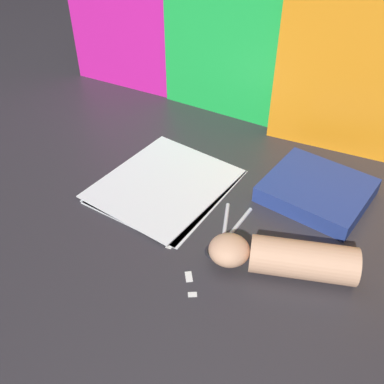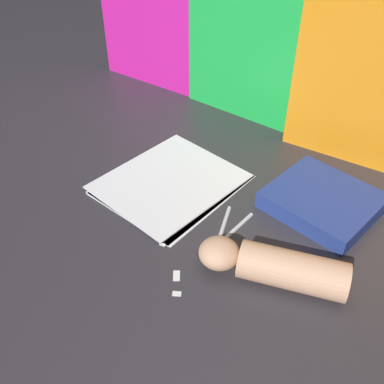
{
  "view_description": "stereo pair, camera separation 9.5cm",
  "coord_description": "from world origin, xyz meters",
  "px_view_note": "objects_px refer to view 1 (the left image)",
  "views": [
    {
      "loc": [
        0.37,
        -0.64,
        0.67
      ],
      "look_at": [
        -0.02,
        -0.02,
        0.06
      ],
      "focal_mm": 42.0,
      "sensor_mm": 36.0,
      "label": 1
    },
    {
      "loc": [
        0.44,
        -0.58,
        0.67
      ],
      "look_at": [
        -0.02,
        -0.02,
        0.06
      ],
      "focal_mm": 42.0,
      "sensor_mm": 36.0,
      "label": 2
    }
  ],
  "objects_px": {
    "hand_forearm": "(285,257)",
    "scissors": "(224,239)",
    "paper_stack": "(166,185)",
    "book_closed": "(317,190)"
  },
  "relations": [
    {
      "from": "book_closed",
      "to": "hand_forearm",
      "type": "relative_size",
      "value": 0.83
    },
    {
      "from": "book_closed",
      "to": "hand_forearm",
      "type": "height_order",
      "value": "hand_forearm"
    },
    {
      "from": "paper_stack",
      "to": "book_closed",
      "type": "bearing_deg",
      "value": 25.55
    },
    {
      "from": "paper_stack",
      "to": "hand_forearm",
      "type": "distance_m",
      "value": 0.35
    },
    {
      "from": "paper_stack",
      "to": "scissors",
      "type": "distance_m",
      "value": 0.22
    },
    {
      "from": "book_closed",
      "to": "scissors",
      "type": "distance_m",
      "value": 0.26
    },
    {
      "from": "paper_stack",
      "to": "hand_forearm",
      "type": "height_order",
      "value": "hand_forearm"
    },
    {
      "from": "paper_stack",
      "to": "scissors",
      "type": "relative_size",
      "value": 1.84
    },
    {
      "from": "paper_stack",
      "to": "book_closed",
      "type": "distance_m",
      "value": 0.35
    },
    {
      "from": "hand_forearm",
      "to": "scissors",
      "type": "bearing_deg",
      "value": 176.27
    }
  ]
}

